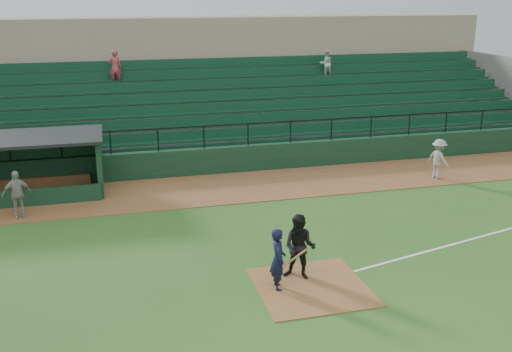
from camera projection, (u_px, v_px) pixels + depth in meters
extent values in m
plane|color=#2A571C|center=(300.00, 271.00, 16.98)|extent=(90.00, 90.00, 0.00)
cube|color=brown|center=(238.00, 187.00, 24.36)|extent=(40.00, 4.00, 0.03)
cube|color=brown|center=(311.00, 287.00, 16.05)|extent=(3.00, 3.00, 0.03)
cube|color=white|center=(509.00, 229.00, 20.03)|extent=(17.49, 4.44, 0.01)
cube|color=#10311C|center=(227.00, 160.00, 26.21)|extent=(36.00, 0.35, 1.20)
cylinder|color=black|center=(226.00, 125.00, 25.74)|extent=(36.00, 0.06, 0.06)
cube|color=slate|center=(207.00, 113.00, 30.38)|extent=(36.00, 9.00, 3.60)
cube|color=#103B24|center=(208.00, 106.00, 29.78)|extent=(34.56, 8.00, 4.05)
cube|color=slate|center=(505.00, 93.00, 34.71)|extent=(0.35, 9.50, 4.20)
cube|color=gray|center=(187.00, 71.00, 35.96)|extent=(38.00, 3.00, 6.40)
cube|color=slate|center=(192.00, 66.00, 33.97)|extent=(36.00, 2.00, 0.20)
imported|color=silver|center=(326.00, 64.00, 33.17)|extent=(0.76, 0.59, 1.57)
imported|color=#A03A3F|center=(115.00, 68.00, 30.29)|extent=(0.66, 0.44, 1.82)
cube|color=#10311C|center=(100.00, 163.00, 23.70)|extent=(0.20, 2.60, 2.30)
imported|color=black|center=(278.00, 259.00, 15.74)|extent=(0.46, 0.66, 1.76)
cylinder|color=olive|center=(295.00, 258.00, 15.63)|extent=(0.79, 0.34, 0.35)
imported|color=black|center=(300.00, 247.00, 16.29)|extent=(1.17, 1.10, 1.90)
imported|color=gray|center=(439.00, 159.00, 25.24)|extent=(0.92, 1.25, 1.74)
imported|color=#99948F|center=(17.00, 194.00, 20.81)|extent=(1.09, 0.69, 1.73)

